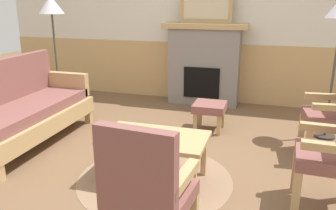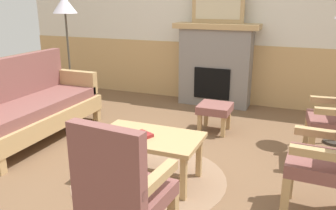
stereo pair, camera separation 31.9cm
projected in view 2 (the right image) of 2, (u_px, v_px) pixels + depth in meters
name	position (u px, v px, depth m)	size (l,w,h in m)	color
ground_plane	(155.00, 166.00, 3.53)	(14.00, 14.00, 0.00)	brown
wall_back	(221.00, 20.00, 5.45)	(7.20, 0.14, 2.70)	silver
fireplace	(215.00, 64.00, 5.42)	(1.30, 0.44, 1.28)	gray
framed_picture	(218.00, 4.00, 5.15)	(0.80, 0.04, 0.56)	tan
couch	(31.00, 107.00, 4.12)	(0.70, 1.80, 0.98)	tan
coffee_table	(149.00, 141.00, 3.17)	(0.96, 0.56, 0.44)	tan
round_rug	(149.00, 178.00, 3.28)	(1.46, 1.46, 0.01)	#896B51
book_on_table	(142.00, 135.00, 3.12)	(0.17, 0.15, 0.03)	maroon
footstool	(215.00, 110.00, 4.37)	(0.40, 0.40, 0.36)	tan
armchair_by_window_left	(333.00, 155.00, 2.52)	(0.50, 0.50, 0.98)	tan
armchair_front_left	(121.00, 188.00, 2.08)	(0.52, 0.52, 0.98)	tan
floor_lamp_by_couch	(65.00, 12.00, 5.09)	(0.36, 0.36, 1.68)	#332D28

